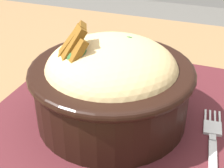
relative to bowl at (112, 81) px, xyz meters
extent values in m
cube|color=olive|center=(0.07, 0.00, -0.08)|extent=(1.16, 0.81, 0.04)
cylinder|color=brown|center=(-0.45, 0.34, -0.45)|extent=(0.04, 0.04, 0.70)
cube|color=#47191E|center=(0.06, 0.02, -0.06)|extent=(0.43, 0.35, 0.00)
cylinder|color=black|center=(0.00, 0.00, -0.02)|extent=(0.19, 0.19, 0.08)
torus|color=black|center=(0.00, 0.00, 0.02)|extent=(0.20, 0.20, 0.01)
ellipsoid|color=tan|center=(0.00, 0.00, 0.02)|extent=(0.23, 0.23, 0.07)
sphere|color=#2E5D2C|center=(-0.03, -0.03, 0.04)|extent=(0.03, 0.03, 0.03)
sphere|color=#2E5D2C|center=(0.01, 0.02, 0.04)|extent=(0.03, 0.03, 0.03)
cylinder|color=orange|center=(0.01, 0.00, 0.03)|extent=(0.02, 0.03, 0.01)
cylinder|color=orange|center=(-0.01, 0.01, 0.03)|extent=(0.04, 0.01, 0.01)
cube|color=brown|center=(-0.05, -0.02, 0.05)|extent=(0.05, 0.04, 0.05)
cube|color=brown|center=(-0.04, -0.03, 0.05)|extent=(0.04, 0.04, 0.05)
cube|color=brown|center=(-0.03, -0.04, 0.05)|extent=(0.04, 0.04, 0.04)
cube|color=silver|center=(0.13, -0.04, -0.05)|extent=(0.02, 0.07, 0.00)
cube|color=silver|center=(0.13, 0.00, -0.05)|extent=(0.01, 0.01, 0.00)
cube|color=silver|center=(0.13, 0.02, -0.05)|extent=(0.02, 0.03, 0.00)
cube|color=silver|center=(0.13, 0.04, -0.05)|extent=(0.00, 0.02, 0.00)
cube|color=silver|center=(0.13, 0.04, -0.05)|extent=(0.00, 0.02, 0.00)
cube|color=silver|center=(0.12, 0.04, -0.05)|extent=(0.00, 0.02, 0.00)
cube|color=silver|center=(0.12, 0.04, -0.05)|extent=(0.00, 0.02, 0.00)
camera|label=1|loc=(0.12, -0.32, 0.20)|focal=52.02mm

